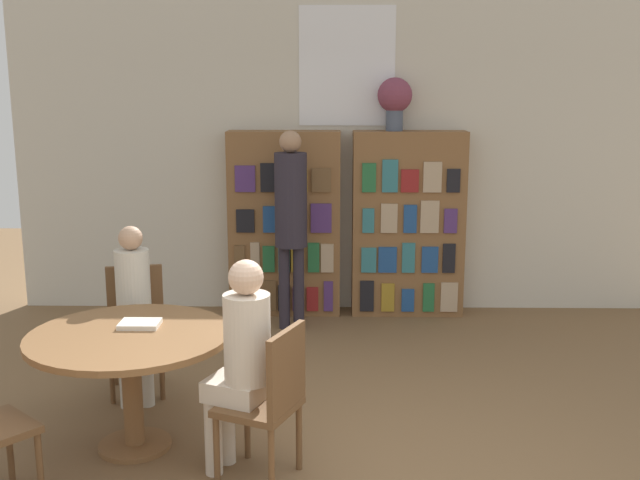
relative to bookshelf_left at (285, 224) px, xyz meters
The scene contains 11 objects.
wall_back 0.88m from the bookshelf_left, 18.31° to the left, with size 6.40×0.07×3.00m.
bookshelf_left is the anchor object (origin of this frame).
bookshelf_right 1.18m from the bookshelf_left, ahead, with size 1.06×0.34×1.76m.
flower_vase 1.57m from the bookshelf_left, ahead, with size 0.32×0.32×0.49m.
reading_table 2.92m from the bookshelf_left, 105.04° to the right, with size 1.21×1.21×0.73m.
chair_left_side 2.15m from the bookshelf_left, 117.03° to the right, with size 0.48×0.48×0.90m.
chair_far_side 3.20m from the bookshelf_left, 87.98° to the right, with size 0.53×0.53×0.90m.
seated_reader_left 2.27m from the bookshelf_left, 114.02° to the right, with size 0.30×0.38×1.23m.
seated_reader_right 3.11m from the bookshelf_left, 90.97° to the right, with size 0.40×0.37×1.26m.
librarian_standing 0.55m from the bookshelf_left, 79.87° to the right, with size 0.29×0.56×1.79m.
open_book_on_table 2.78m from the bookshelf_left, 105.08° to the right, with size 0.24×0.18×0.03m.
Camera 1 is at (-0.14, -3.29, 2.18)m, focal length 42.00 mm.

